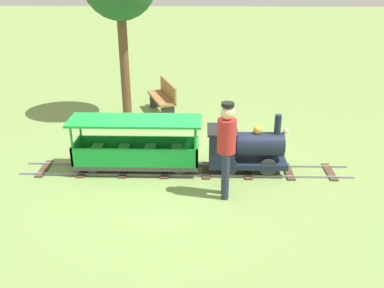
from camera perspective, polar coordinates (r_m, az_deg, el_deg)
name	(u,v)px	position (r m, az deg, el deg)	size (l,w,h in m)	color
ground_plane	(171,171)	(7.89, -2.80, -3.63)	(60.00, 60.00, 0.00)	#75934C
track	(186,170)	(7.87, -0.82, -3.55)	(0.66, 6.05, 0.04)	gray
locomotive	(244,148)	(7.70, 6.99, -0.49)	(0.62, 1.44, 1.08)	#192338
passenger_car	(136,150)	(7.78, -7.48, -0.78)	(0.72, 2.35, 0.97)	#3F3F3F
conductor_person	(226,143)	(6.68, 4.65, 0.14)	(0.30, 0.30, 1.62)	#282D47
park_bench	(163,98)	(10.70, -3.88, 6.19)	(1.36, 0.83, 0.82)	olive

